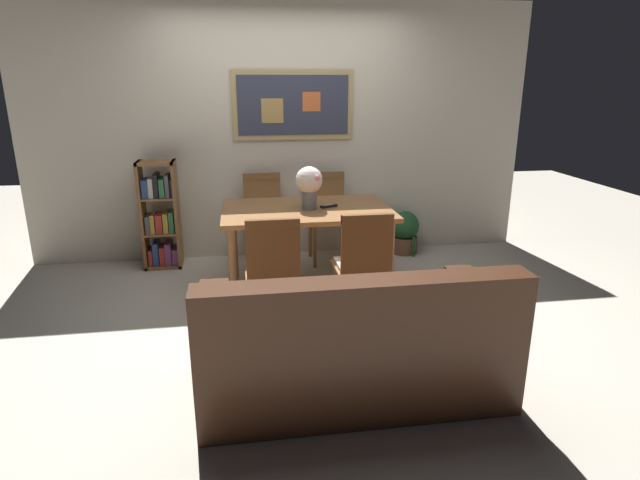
{
  "coord_description": "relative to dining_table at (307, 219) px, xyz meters",
  "views": [
    {
      "loc": [
        -0.46,
        -3.96,
        1.83
      ],
      "look_at": [
        0.12,
        -0.2,
        0.65
      ],
      "focal_mm": 29.18,
      "sensor_mm": 36.0,
      "label": 1
    }
  ],
  "objects": [
    {
      "name": "leather_couch",
      "position": [
        0.05,
        -1.69,
        -0.35
      ],
      "size": [
        1.8,
        0.84,
        0.84
      ],
      "color": "#472819",
      "rests_on": "ground_plane"
    },
    {
      "name": "dining_chair_far_right",
      "position": [
        0.32,
        0.79,
        -0.12
      ],
      "size": [
        0.4,
        0.41,
        0.91
      ],
      "color": "brown",
      "rests_on": "ground_plane"
    },
    {
      "name": "ground_plane",
      "position": [
        -0.1,
        -0.41,
        -0.66
      ],
      "size": [
        12.0,
        12.0,
        0.0
      ],
      "primitive_type": "plane",
      "color": "beige"
    },
    {
      "name": "flower_vase",
      "position": [
        0.02,
        -0.03,
        0.32
      ],
      "size": [
        0.23,
        0.23,
        0.37
      ],
      "color": "slate",
      "rests_on": "dining_table"
    },
    {
      "name": "wall_back_with_painting",
      "position": [
        -0.1,
        1.1,
        0.65
      ],
      "size": [
        5.2,
        0.14,
        2.6
      ],
      "color": "beige",
      "rests_on": "ground_plane"
    },
    {
      "name": "dining_chair_near_right",
      "position": [
        0.32,
        -0.78,
        -0.12
      ],
      "size": [
        0.4,
        0.41,
        0.91
      ],
      "color": "brown",
      "rests_on": "ground_plane"
    },
    {
      "name": "potted_ivy",
      "position": [
        1.19,
        0.86,
        -0.43
      ],
      "size": [
        0.31,
        0.32,
        0.51
      ],
      "color": "brown",
      "rests_on": "ground_plane"
    },
    {
      "name": "dining_chair_near_left",
      "position": [
        -0.35,
        -0.81,
        -0.12
      ],
      "size": [
        0.4,
        0.41,
        0.91
      ],
      "color": "brown",
      "rests_on": "ground_plane"
    },
    {
      "name": "tv_remote",
      "position": [
        0.2,
        0.0,
        0.11
      ],
      "size": [
        0.16,
        0.11,
        0.02
      ],
      "color": "black",
      "rests_on": "dining_table"
    },
    {
      "name": "dining_chair_far_left",
      "position": [
        -0.34,
        0.83,
        -0.12
      ],
      "size": [
        0.4,
        0.41,
        0.91
      ],
      "color": "brown",
      "rests_on": "ground_plane"
    },
    {
      "name": "dining_table",
      "position": [
        0.0,
        0.0,
        0.0
      ],
      "size": [
        1.46,
        0.95,
        0.75
      ],
      "color": "brown",
      "rests_on": "ground_plane"
    },
    {
      "name": "bookshelf",
      "position": [
        -1.36,
        0.83,
        -0.15
      ],
      "size": [
        0.36,
        0.28,
        1.07
      ],
      "color": "brown",
      "rests_on": "ground_plane"
    }
  ]
}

